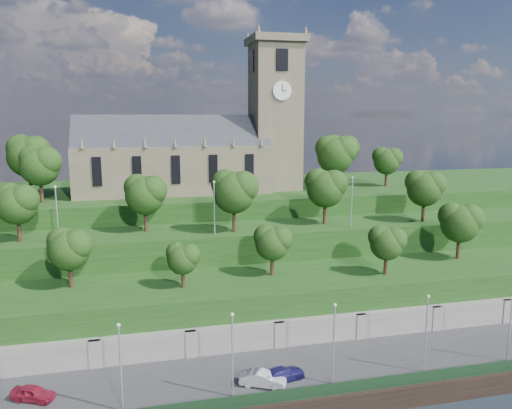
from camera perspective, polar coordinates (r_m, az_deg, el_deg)
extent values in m
cube|color=#2D2D30|center=(54.04, -1.17, -19.86)|extent=(160.00, 12.00, 2.00)
cube|color=#17341B|center=(48.70, 0.25, -21.34)|extent=(160.00, 0.10, 1.20)
cube|color=slate|center=(58.54, -2.46, -15.70)|extent=(160.00, 2.00, 5.00)
cube|color=slate|center=(57.24, -17.90, -16.85)|extent=(1.20, 0.60, 5.00)
cube|color=slate|center=(57.20, -7.44, -16.44)|extent=(1.20, 0.60, 5.00)
cube|color=slate|center=(58.88, 2.65, -15.54)|extent=(1.20, 0.60, 5.00)
cube|color=slate|center=(62.14, 11.84, -14.32)|extent=(1.20, 0.60, 5.00)
cube|color=slate|center=(66.76, 19.85, -12.95)|extent=(1.20, 0.60, 5.00)
cube|color=slate|center=(72.47, 26.63, -11.58)|extent=(1.20, 0.60, 5.00)
cube|color=#173913|center=(63.31, -3.52, -12.15)|extent=(160.00, 12.00, 8.00)
cube|color=#173913|center=(72.85, -5.03, -7.46)|extent=(160.00, 10.00, 12.00)
cube|color=#173913|center=(92.58, -6.94, -2.69)|extent=(160.00, 32.00, 15.00)
cube|color=brown|center=(86.40, -9.44, 4.06)|extent=(32.00, 12.00, 8.00)
cube|color=#26292F|center=(86.07, -9.52, 6.71)|extent=(32.00, 10.18, 10.18)
cone|color=brown|center=(80.26, -19.33, 6.67)|extent=(0.70, 0.70, 1.80)
cone|color=brown|center=(79.92, -15.98, 6.84)|extent=(0.70, 0.70, 1.80)
cone|color=brown|center=(79.84, -12.61, 6.99)|extent=(0.70, 0.70, 1.80)
cone|color=brown|center=(80.04, -9.24, 7.11)|extent=(0.70, 0.70, 1.80)
cone|color=brown|center=(80.51, -5.91, 7.20)|extent=(0.70, 0.70, 1.80)
cone|color=brown|center=(81.25, -2.61, 7.27)|extent=(0.70, 0.70, 1.80)
cone|color=brown|center=(82.24, 0.61, 7.32)|extent=(0.70, 0.70, 1.80)
cube|color=black|center=(80.35, -17.73, 3.61)|extent=(1.40, 0.25, 4.50)
cube|color=black|center=(80.11, -13.44, 3.80)|extent=(1.40, 0.25, 4.50)
cube|color=black|center=(80.32, -9.15, 3.97)|extent=(1.40, 0.25, 4.50)
cube|color=black|center=(80.97, -4.90, 4.11)|extent=(1.40, 0.25, 4.50)
cube|color=black|center=(82.05, -0.74, 4.23)|extent=(1.40, 0.25, 4.50)
cube|color=brown|center=(88.96, 2.21, 9.85)|extent=(8.00, 8.00, 25.00)
cube|color=brown|center=(89.83, 2.27, 18.24)|extent=(9.20, 9.20, 1.20)
cone|color=brown|center=(85.18, 0.29, 19.50)|extent=(0.80, 0.80, 1.60)
cone|color=brown|center=(92.89, -0.94, 18.73)|extent=(0.80, 0.80, 1.60)
cone|color=brown|center=(87.39, 5.70, 19.22)|extent=(0.80, 0.80, 1.60)
cone|color=brown|center=(94.91, 4.04, 18.52)|extent=(0.80, 0.80, 1.60)
cube|color=black|center=(85.49, 3.01, 16.21)|extent=(2.00, 0.25, 3.50)
cube|color=black|center=(93.32, 1.55, 15.72)|extent=(2.00, 0.25, 3.50)
cube|color=black|center=(88.40, -0.40, 16.02)|extent=(0.25, 2.00, 3.50)
cube|color=black|center=(90.57, 4.84, 15.85)|extent=(0.25, 2.00, 3.50)
cylinder|color=white|center=(85.08, 2.99, 12.86)|extent=(3.20, 0.30, 3.20)
cylinder|color=white|center=(90.22, 4.81, 12.69)|extent=(0.30, 3.20, 3.20)
cube|color=black|center=(84.93, 3.03, 13.20)|extent=(0.12, 0.05, 1.10)
cube|color=black|center=(85.02, 3.29, 12.86)|extent=(0.80, 0.05, 0.12)
cylinder|color=black|center=(63.09, -20.42, -7.53)|extent=(0.50, 0.50, 3.09)
sphere|color=black|center=(62.28, -20.59, -4.91)|extent=(4.81, 4.81, 4.81)
sphere|color=black|center=(61.52, -19.80, -4.34)|extent=(3.60, 3.60, 3.60)
sphere|color=black|center=(62.74, -21.35, -3.94)|extent=(3.36, 3.36, 3.36)
cylinder|color=black|center=(59.98, -8.34, -8.27)|extent=(0.46, 0.46, 2.33)
sphere|color=black|center=(59.31, -8.40, -6.21)|extent=(3.62, 3.62, 3.62)
sphere|color=black|center=(58.87, -7.68, -5.77)|extent=(2.71, 2.71, 2.71)
sphere|color=black|center=(59.50, -9.07, -5.45)|extent=(2.53, 2.53, 2.53)
cylinder|color=black|center=(63.68, 1.85, -6.84)|extent=(0.48, 0.48, 2.79)
sphere|color=black|center=(62.94, 1.87, -4.49)|extent=(4.35, 4.35, 4.35)
sphere|color=black|center=(62.59, 2.75, -3.96)|extent=(3.26, 3.26, 3.26)
sphere|color=black|center=(63.04, 1.08, -3.65)|extent=(3.04, 3.04, 3.04)
cylinder|color=black|center=(66.09, 14.59, -6.58)|extent=(0.48, 0.48, 2.71)
sphere|color=black|center=(65.40, 14.70, -4.38)|extent=(4.21, 4.21, 4.21)
sphere|color=black|center=(65.28, 15.55, -3.87)|extent=(3.16, 3.16, 3.16)
sphere|color=black|center=(65.31, 13.94, -3.60)|extent=(2.95, 2.95, 2.95)
cylinder|color=black|center=(76.13, 22.11, -4.50)|extent=(0.51, 0.51, 3.45)
sphere|color=black|center=(75.39, 22.28, -2.04)|extent=(5.36, 5.36, 5.36)
sphere|color=black|center=(75.44, 23.22, -1.48)|extent=(4.02, 4.02, 4.02)
sphere|color=black|center=(75.18, 21.45, -1.19)|extent=(3.75, 3.75, 3.75)
cylinder|color=black|center=(70.92, -25.46, -2.54)|extent=(0.50, 0.50, 3.26)
sphere|color=black|center=(70.35, -25.66, -0.04)|extent=(5.07, 5.07, 5.07)
sphere|color=black|center=(69.52, -24.98, 0.54)|extent=(3.80, 3.80, 3.80)
sphere|color=black|center=(71.00, -26.31, 0.83)|extent=(3.55, 3.55, 3.55)
cylinder|color=black|center=(71.20, -12.49, -1.65)|extent=(0.51, 0.51, 3.46)
sphere|color=black|center=(70.60, -12.59, 1.01)|extent=(5.38, 5.38, 5.38)
sphere|color=black|center=(69.96, -11.73, 1.63)|extent=(4.04, 4.04, 4.04)
sphere|color=black|center=(71.10, -13.40, 1.92)|extent=(3.77, 3.77, 3.77)
cylinder|color=black|center=(69.39, -2.52, -1.59)|extent=(0.53, 0.53, 3.75)
sphere|color=black|center=(68.74, -2.54, 1.37)|extent=(5.84, 5.84, 5.84)
sphere|color=black|center=(68.27, -1.49, 2.06)|extent=(4.38, 4.38, 4.38)
sphere|color=black|center=(69.10, -3.50, 2.38)|extent=(4.09, 4.09, 4.09)
cylinder|color=black|center=(75.15, 7.86, -0.84)|extent=(0.52, 0.52, 3.56)
sphere|color=black|center=(74.57, 7.92, 1.75)|extent=(5.53, 5.53, 5.53)
sphere|color=black|center=(74.35, 8.89, 2.35)|extent=(4.15, 4.15, 4.15)
sphere|color=black|center=(74.72, 7.06, 2.65)|extent=(3.87, 3.87, 3.87)
cylinder|color=black|center=(80.15, 18.56, -0.65)|extent=(0.51, 0.51, 3.39)
sphere|color=black|center=(79.63, 18.70, 1.66)|extent=(5.27, 5.27, 5.27)
sphere|color=black|center=(79.64, 19.57, 2.19)|extent=(3.95, 3.95, 3.95)
sphere|color=black|center=(79.56, 17.93, 2.47)|extent=(3.69, 3.69, 3.69)
cylinder|color=black|center=(90.11, -24.38, 2.34)|extent=(0.55, 0.55, 4.28)
sphere|color=black|center=(89.70, -24.57, 4.96)|extent=(6.66, 6.66, 6.66)
sphere|color=black|center=(88.73, -23.86, 5.61)|extent=(4.99, 4.99, 4.99)
sphere|color=black|center=(90.66, -25.26, 5.80)|extent=(4.66, 4.66, 4.66)
cylinder|color=black|center=(81.79, -23.31, 1.50)|extent=(0.52, 0.52, 3.70)
sphere|color=black|center=(81.38, -23.49, 3.99)|extent=(5.75, 5.75, 5.75)
sphere|color=black|center=(80.54, -22.80, 4.60)|extent=(4.32, 4.32, 4.32)
sphere|color=black|center=(82.17, -24.15, 4.80)|extent=(4.03, 4.03, 4.03)
cylinder|color=black|center=(89.04, 8.97, 2.99)|extent=(0.54, 0.54, 4.09)
sphere|color=black|center=(88.64, 9.04, 5.53)|extent=(6.37, 6.37, 6.37)
sphere|color=black|center=(88.47, 9.98, 6.11)|extent=(4.77, 4.77, 4.77)
sphere|color=black|center=(88.87, 8.20, 6.38)|extent=(4.46, 4.46, 4.46)
cylinder|color=black|center=(98.00, 9.50, 3.61)|extent=(0.54, 0.54, 4.02)
sphere|color=black|center=(97.63, 9.57, 5.87)|extent=(6.25, 6.25, 6.25)
sphere|color=black|center=(97.49, 10.41, 6.39)|extent=(4.69, 4.69, 4.69)
sphere|color=black|center=(97.85, 8.81, 6.64)|extent=(4.38, 4.38, 4.38)
cylinder|color=black|center=(95.55, 14.64, 2.98)|extent=(0.50, 0.50, 3.12)
sphere|color=black|center=(95.24, 14.72, 4.78)|extent=(4.86, 4.86, 4.86)
sphere|color=black|center=(95.21, 15.39, 5.19)|extent=(3.64, 3.64, 3.64)
sphere|color=black|center=(95.30, 14.12, 5.39)|extent=(3.40, 3.40, 3.40)
cylinder|color=#B2B2B7|center=(47.71, -15.20, -17.72)|extent=(0.16, 0.16, 8.04)
sphere|color=silver|center=(45.94, -15.45, -13.14)|extent=(0.36, 0.36, 0.36)
cylinder|color=#B2B2B7|center=(48.28, -2.71, -16.99)|extent=(0.16, 0.16, 8.04)
sphere|color=silver|center=(46.53, -2.75, -12.46)|extent=(0.36, 0.36, 0.36)
cylinder|color=#B2B2B7|center=(50.85, 8.87, -15.63)|extent=(0.16, 0.16, 8.04)
sphere|color=silver|center=(49.20, 9.00, -11.28)|extent=(0.36, 0.36, 0.36)
cylinder|color=#B2B2B7|center=(55.14, 18.84, -13.95)|extent=(0.16, 0.16, 8.04)
sphere|color=silver|center=(53.62, 19.10, -9.90)|extent=(0.36, 0.36, 0.36)
cylinder|color=#B2B2B7|center=(60.79, 27.04, -12.23)|extent=(0.16, 0.16, 8.04)
cylinder|color=#B2B2B7|center=(67.70, -21.77, -1.19)|extent=(0.16, 0.16, 7.07)
sphere|color=silver|center=(67.12, -21.98, 1.87)|extent=(0.36, 0.36, 0.36)
cylinder|color=#B2B2B7|center=(67.62, -4.79, -0.50)|extent=(0.16, 0.16, 7.07)
sphere|color=silver|center=(67.04, -4.84, 2.57)|extent=(0.36, 0.36, 0.36)
cylinder|color=#B2B2B7|center=(73.23, 10.88, 0.18)|extent=(0.16, 0.16, 7.07)
sphere|color=silver|center=(72.69, 10.97, 3.02)|extent=(0.36, 0.36, 0.36)
imported|color=maroon|center=(53.48, -24.13, -19.08)|extent=(4.40, 3.15, 1.39)
imported|color=#9D9DA1|center=(51.43, 0.79, -19.30)|extent=(4.76, 3.33, 1.49)
imported|color=#191751|center=(52.45, 3.10, -18.76)|extent=(5.03, 3.14, 1.36)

